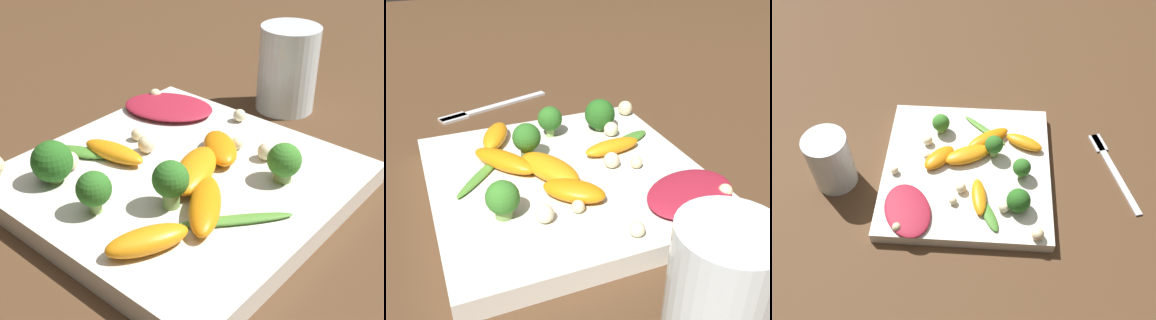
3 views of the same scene
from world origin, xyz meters
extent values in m
plane|color=#4C331E|center=(0.00, 0.00, 0.00)|extent=(2.40, 2.40, 0.00)
cube|color=silver|center=(0.00, 0.00, 0.01)|extent=(0.27, 0.27, 0.02)
cylinder|color=silver|center=(-0.21, -0.02, 0.05)|extent=(0.07, 0.07, 0.10)
ellipsoid|color=maroon|center=(-0.08, -0.09, 0.03)|extent=(0.10, 0.12, 0.01)
ellipsoid|color=orange|center=(0.09, 0.05, 0.03)|extent=(0.07, 0.05, 0.02)
ellipsoid|color=orange|center=(-0.05, 0.01, 0.03)|extent=(0.06, 0.07, 0.02)
ellipsoid|color=orange|center=(0.03, 0.06, 0.03)|extent=(0.08, 0.07, 0.02)
ellipsoid|color=orange|center=(0.02, -0.06, 0.03)|extent=(0.03, 0.07, 0.01)
ellipsoid|color=orange|center=(0.00, 0.02, 0.03)|extent=(0.08, 0.06, 0.02)
cylinder|color=#84AD5B|center=(0.09, -0.01, 0.03)|extent=(0.01, 0.01, 0.01)
sphere|color=#2D6B23|center=(0.09, -0.01, 0.04)|extent=(0.03, 0.03, 0.03)
cylinder|color=#7A9E51|center=(0.08, -0.07, 0.03)|extent=(0.01, 0.01, 0.01)
sphere|color=#26601E|center=(0.08, -0.07, 0.04)|extent=(0.04, 0.04, 0.04)
cylinder|color=#7A9E51|center=(-0.05, 0.08, 0.03)|extent=(0.02, 0.02, 0.01)
sphere|color=#387A28|center=(-0.05, 0.08, 0.04)|extent=(0.03, 0.03, 0.03)
cylinder|color=#84AD5B|center=(0.04, 0.03, 0.03)|extent=(0.01, 0.01, 0.02)
sphere|color=#2D6B23|center=(0.04, 0.03, 0.05)|extent=(0.03, 0.03, 0.03)
ellipsoid|color=#47842D|center=(0.04, -0.09, 0.02)|extent=(0.04, 0.06, 0.01)
ellipsoid|color=#518E33|center=(0.03, 0.08, 0.02)|extent=(0.08, 0.07, 0.00)
sphere|color=beige|center=(0.06, -0.08, 0.03)|extent=(0.02, 0.02, 0.02)
sphere|color=beige|center=(-0.01, -0.05, 0.03)|extent=(0.02, 0.02, 0.02)
sphere|color=beige|center=(-0.07, 0.05, 0.03)|extent=(0.02, 0.02, 0.02)
sphere|color=beige|center=(-0.12, -0.02, 0.03)|extent=(0.01, 0.01, 0.01)
sphere|color=beige|center=(-0.07, 0.01, 0.03)|extent=(0.01, 0.01, 0.01)
sphere|color=beige|center=(-0.10, -0.12, 0.03)|extent=(0.01, 0.01, 0.01)
sphere|color=beige|center=(-0.02, -0.07, 0.03)|extent=(0.01, 0.01, 0.01)
camera|label=1|loc=(0.30, 0.27, 0.28)|focal=50.00mm
camera|label=2|loc=(-0.37, 0.14, 0.26)|focal=42.00mm
camera|label=3|loc=(0.02, -0.45, 0.60)|focal=42.00mm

